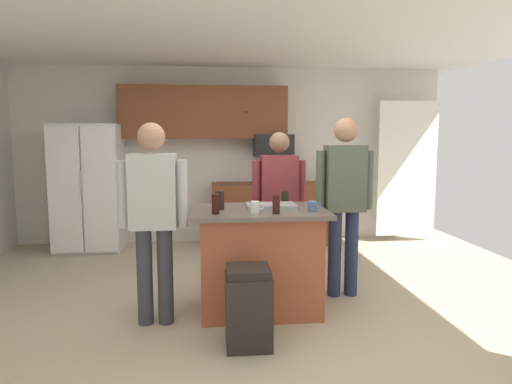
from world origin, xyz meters
The scene contains 21 objects.
floor centered at (0.00, 0.00, 0.00)m, with size 7.04×7.04×0.00m, color #B7A88E.
ceiling centered at (0.00, 0.00, 2.60)m, with size 7.04×7.04×0.00m, color white.
back_wall centered at (0.00, 2.80, 1.30)m, with size 6.40×0.10×2.60m, color silver.
french_door_window_panel centered at (2.60, 2.40, 1.10)m, with size 0.90×0.06×2.00m, color white.
cabinet_run_upper centered at (-0.40, 2.60, 1.93)m, with size 2.40×0.38×0.75m.
cabinet_run_lower centered at (0.60, 2.48, 0.45)m, with size 1.80×0.63×0.90m.
refrigerator centered at (-2.00, 2.38, 0.88)m, with size 0.90×0.76×1.75m.
microwave_over_range centered at (0.60, 2.50, 1.45)m, with size 0.56×0.40×0.32m, color black.
kitchen_island centered at (0.11, -0.11, 0.47)m, with size 1.18×0.85×0.93m.
person_elder_center centered at (0.98, 0.19, 1.02)m, with size 0.57×0.23×1.75m.
person_host_foreground centered at (0.40, 0.63, 0.93)m, with size 0.57×0.22×1.62m.
person_guest_right centered at (-0.79, -0.32, 0.97)m, with size 0.57×0.22×1.69m.
tumbler_amber centered at (-0.28, -0.33, 1.02)m, with size 0.06×0.06×0.17m.
glass_short_whisky centered at (-0.23, -0.11, 1.02)m, with size 0.06×0.06×0.17m.
glass_pilsner centered at (0.23, -0.38, 1.01)m, with size 0.06×0.06×0.15m.
mug_blue_stoneware centered at (0.06, -0.33, 0.98)m, with size 0.12×0.08×0.10m.
mug_ceramic_white centered at (0.55, -0.29, 0.98)m, with size 0.12×0.08×0.09m.
glass_stout_tall centered at (-0.24, 0.01, 1.01)m, with size 0.07×0.07×0.15m.
glass_dark_ale centered at (0.39, 0.15, 0.99)m, with size 0.07×0.07×0.12m.
serving_tray centered at (0.22, -0.09, 0.95)m, with size 0.44×0.30×0.04m.
trash_bin centered at (-0.05, -0.81, 0.30)m, with size 0.34×0.34×0.61m.
Camera 1 is at (-0.31, -4.06, 1.57)m, focal length 31.67 mm.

